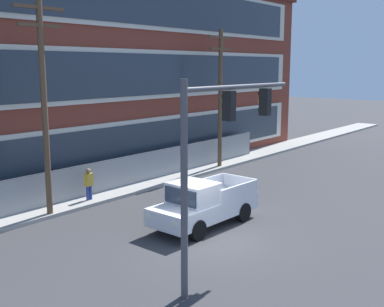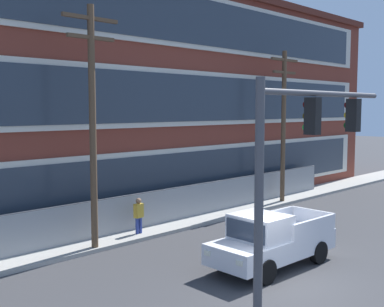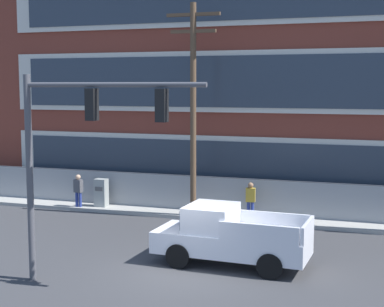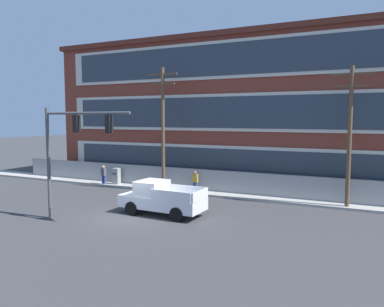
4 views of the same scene
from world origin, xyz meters
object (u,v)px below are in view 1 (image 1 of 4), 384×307
at_px(pickup_truck_white, 203,204).
at_px(utility_pole_near_corner, 44,99).
at_px(traffic_signal_mast, 218,139).
at_px(utility_pole_midblock, 220,93).
at_px(pedestrian_by_fence, 89,183).

height_order(pickup_truck_white, utility_pole_near_corner, utility_pole_near_corner).
xyz_separation_m(traffic_signal_mast, utility_pole_near_corner, (0.38, 9.27, 0.75)).
height_order(pickup_truck_white, utility_pole_midblock, utility_pole_midblock).
height_order(utility_pole_near_corner, utility_pole_midblock, utility_pole_near_corner).
bearing_deg(utility_pole_near_corner, traffic_signal_mast, -92.34).
xyz_separation_m(utility_pole_near_corner, pedestrian_by_fence, (2.48, 0.39, -4.14)).
relative_size(traffic_signal_mast, pickup_truck_white, 1.20).
bearing_deg(utility_pole_near_corner, pickup_truck_white, -61.49).
bearing_deg(pickup_truck_white, utility_pole_near_corner, 118.51).
xyz_separation_m(utility_pole_midblock, pedestrian_by_fence, (-10.45, 0.17, -3.85)).
distance_m(utility_pole_midblock, pedestrian_by_fence, 11.13).
bearing_deg(pedestrian_by_fence, utility_pole_midblock, -0.93).
relative_size(utility_pole_midblock, pedestrian_by_fence, 5.16).
height_order(traffic_signal_mast, pedestrian_by_fence, traffic_signal_mast).
xyz_separation_m(traffic_signal_mast, utility_pole_midblock, (13.30, 9.49, 0.46)).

